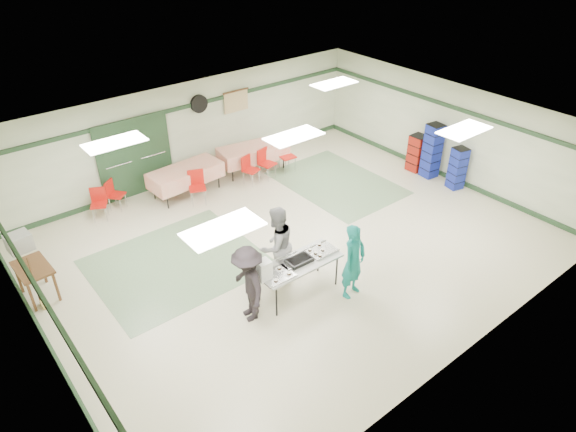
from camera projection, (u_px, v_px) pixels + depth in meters
floor at (293, 243)px, 11.95m from camera, size 11.00×11.00×0.00m
ceiling at (294, 135)px, 10.51m from camera, size 11.00×11.00×0.00m
wall_back at (191, 130)px, 14.19m from camera, size 11.00×0.00×11.00m
wall_front at (470, 300)px, 8.26m from camera, size 11.00×0.00×11.00m
wall_left at (31, 297)px, 8.31m from camera, size 0.00×9.00×9.00m
wall_right at (448, 131)px, 14.14m from camera, size 0.00×9.00×9.00m
trim_back at (189, 106)px, 13.80m from camera, size 11.00×0.06×0.10m
baseboard_back at (196, 172)px, 14.86m from camera, size 11.00×0.06×0.12m
trim_left at (21, 262)px, 7.96m from camera, size 0.06×9.00×0.10m
baseboard_left at (53, 352)px, 9.02m from camera, size 0.06×9.00×0.12m
trim_right at (451, 107)px, 13.75m from camera, size 0.06×9.00×0.10m
baseboard_right at (440, 173)px, 14.81m from camera, size 0.06×9.00×0.12m
green_patch_a at (177, 263)px, 11.28m from camera, size 3.50×3.00×0.01m
green_patch_b at (337, 183)px, 14.42m from camera, size 2.50×3.50×0.01m
double_door_left at (118, 163)px, 13.15m from camera, size 0.90×0.06×2.10m
double_door_right at (152, 153)px, 13.65m from camera, size 0.90×0.06×2.10m
door_frame at (135, 158)px, 13.38m from camera, size 2.00×0.03×2.15m
wall_fan at (199, 104)px, 13.94m from camera, size 0.50×0.10×0.50m
scroll_banner at (236, 101)px, 14.68m from camera, size 0.80×0.02×0.60m
serving_table at (299, 264)px, 10.10m from camera, size 1.78×0.75×0.76m
sheet_tray_right at (322, 250)px, 10.38m from camera, size 0.59×0.45×0.02m
sheet_tray_mid at (292, 261)px, 10.08m from camera, size 0.54×0.41×0.02m
sheet_tray_left at (277, 276)px, 9.69m from camera, size 0.63×0.49×0.02m
baking_pan at (299, 260)px, 10.06m from camera, size 0.52×0.33×0.08m
foam_box_stack at (264, 270)px, 9.54m from camera, size 0.26×0.24×0.41m
volunteer_teal at (354, 261)px, 10.02m from camera, size 0.65×0.49×1.61m
volunteer_grey at (276, 245)px, 10.38m from camera, size 0.89×0.72×1.72m
volunteer_dark at (248, 284)px, 9.45m from camera, size 0.82×1.14×1.60m
dining_table_a at (253, 152)px, 14.79m from camera, size 2.08×1.17×0.77m
dining_table_b at (186, 175)px, 13.62m from camera, size 2.01×1.02×0.77m
chair_a at (265, 160)px, 14.44m from camera, size 0.48×0.48×0.87m
chair_b at (249, 167)px, 14.15m from camera, size 0.48×0.49×0.82m
chair_c at (285, 153)px, 14.82m from camera, size 0.45×0.45×0.90m
chair_d at (197, 183)px, 13.26m from camera, size 0.55×0.55×0.89m
chair_loose_a at (113, 192)px, 12.99m from camera, size 0.52×0.52×0.79m
chair_loose_b at (99, 200)px, 12.63m from camera, size 0.51×0.51×0.81m
crate_stack_blue_a at (432, 151)px, 14.36m from camera, size 0.45×0.45×1.57m
crate_stack_red at (417, 153)px, 14.82m from camera, size 0.42×0.42×1.08m
crate_stack_blue_b at (457, 168)px, 13.88m from camera, size 0.44×0.44×1.18m
printer_table at (33, 271)px, 10.03m from camera, size 0.64×0.94×0.74m
office_printer at (19, 242)px, 10.36m from camera, size 0.49×0.44×0.36m
broom at (34, 281)px, 9.79m from camera, size 0.05×0.20×1.21m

